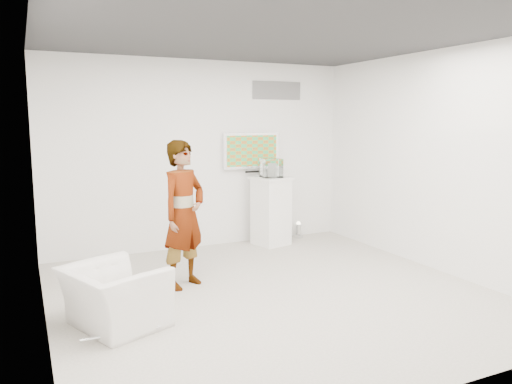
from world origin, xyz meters
TOP-DOWN VIEW (x-y plane):
  - room at (0.00, 0.00)m, footprint 5.01×5.01m
  - tv at (0.85, 2.45)m, footprint 1.00×0.08m
  - logo_decal at (1.35, 2.49)m, footprint 0.90×0.02m
  - person at (-0.86, 0.71)m, footprint 0.79×0.71m
  - armchair at (-1.87, -0.19)m, footprint 1.12×1.19m
  - pedestal at (1.06, 2.12)m, footprint 0.66×0.66m
  - floor_uplight at (1.71, 2.33)m, footprint 0.23×0.23m
  - vitrine at (1.06, 2.12)m, footprint 0.34×0.34m
  - console at (1.06, 2.12)m, footprint 0.11×0.18m
  - wii_remote at (-0.72, 0.96)m, footprint 0.08×0.15m

SIDE VIEW (x-z plane):
  - floor_uplight at x=1.71m, z-range 0.00..0.27m
  - armchair at x=-1.87m, z-range 0.00..0.62m
  - pedestal at x=1.06m, z-range 0.00..1.13m
  - person at x=-0.86m, z-range 0.00..1.82m
  - console at x=1.06m, z-range 1.13..1.36m
  - vitrine at x=1.06m, z-range 1.13..1.44m
  - room at x=0.00m, z-range 0.00..3.00m
  - tv at x=0.85m, z-range 1.25..1.85m
  - wii_remote at x=-0.72m, z-range 1.62..1.66m
  - logo_decal at x=1.35m, z-range 2.40..2.70m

